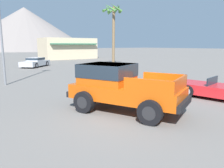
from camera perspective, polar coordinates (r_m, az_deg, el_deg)
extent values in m
plane|color=slate|center=(9.00, 2.94, -7.18)|extent=(320.00, 320.00, 0.00)
cube|color=#CC4C0C|center=(8.87, 3.81, -2.22)|extent=(3.58, 4.87, 0.57)
cube|color=#CC4C0C|center=(9.17, -1.16, 2.70)|extent=(2.42, 2.52, 0.84)
cube|color=#1E2833|center=(9.15, -1.17, 3.64)|extent=(2.47, 2.57, 0.54)
cube|color=#CC4C0C|center=(7.44, 9.39, -0.58)|extent=(0.80, 1.67, 0.48)
cube|color=#CC4C0C|center=(9.18, 13.47, 1.29)|extent=(0.80, 1.67, 0.48)
cube|color=#CC4C0C|center=(8.08, 17.39, -0.07)|extent=(1.73, 0.83, 0.48)
cube|color=black|center=(10.09, -7.93, -1.74)|extent=(1.79, 0.91, 0.24)
cube|color=black|center=(8.19, 18.36, -4.96)|extent=(1.79, 0.91, 0.24)
cylinder|color=black|center=(8.83, -7.24, -4.65)|extent=(0.64, 0.92, 0.87)
cylinder|color=#232326|center=(8.83, -7.24, -4.65)|extent=(0.50, 0.57, 0.48)
cylinder|color=black|center=(10.44, -0.64, -2.26)|extent=(0.64, 0.92, 0.87)
cylinder|color=#232326|center=(10.44, -0.64, -2.26)|extent=(0.50, 0.57, 0.48)
cylinder|color=black|center=(7.55, 9.96, -7.30)|extent=(0.64, 0.92, 0.87)
cylinder|color=#232326|center=(7.55, 9.96, -7.30)|extent=(0.50, 0.57, 0.48)
cylinder|color=black|center=(9.38, 14.16, -4.00)|extent=(0.64, 0.92, 0.87)
cylinder|color=#232326|center=(9.38, 14.16, -4.00)|extent=(0.50, 0.57, 0.48)
cube|color=red|center=(12.24, 26.78, -1.55)|extent=(2.54, 4.76, 0.50)
cube|color=#1E2833|center=(12.31, 24.74, 0.77)|extent=(1.45, 0.33, 0.39)
cylinder|color=black|center=(11.95, 19.18, -1.78)|extent=(0.34, 0.68, 0.65)
cylinder|color=#9E9EA3|center=(11.95, 19.18, -1.78)|extent=(0.30, 0.39, 0.36)
cylinder|color=black|center=(13.46, 22.06, -0.67)|extent=(0.34, 0.68, 0.65)
cylinder|color=#9E9EA3|center=(13.46, 22.06, -0.67)|extent=(0.30, 0.39, 0.36)
cube|color=#B7BABF|center=(28.75, -19.40, 5.15)|extent=(4.40, 4.37, 0.58)
cube|color=#B7BABF|center=(28.81, -19.35, 6.15)|extent=(2.41, 2.41, 0.41)
cube|color=#1E2833|center=(28.81, -19.35, 6.25)|extent=(2.46, 2.46, 0.24)
cylinder|color=black|center=(27.15, -19.21, 4.58)|extent=(0.59, 0.59, 0.61)
cylinder|color=#9E9EA3|center=(27.15, -19.21, 4.58)|extent=(0.40, 0.40, 0.34)
cylinder|color=black|center=(27.99, -22.24, 4.54)|extent=(0.59, 0.59, 0.61)
cylinder|color=#9E9EA3|center=(27.99, -22.24, 4.54)|extent=(0.40, 0.40, 0.34)
cylinder|color=black|center=(29.60, -16.67, 5.13)|extent=(0.59, 0.59, 0.61)
cylinder|color=#9E9EA3|center=(29.60, -16.67, 5.13)|extent=(0.40, 0.40, 0.34)
cylinder|color=black|center=(30.37, -19.53, 5.09)|extent=(0.59, 0.59, 0.61)
cylinder|color=#9E9EA3|center=(30.37, -19.53, 5.09)|extent=(0.40, 0.40, 0.34)
cylinder|color=slate|center=(16.36, -27.27, 15.08)|extent=(0.14, 0.14, 8.78)
cylinder|color=brown|center=(29.32, 0.40, 12.28)|extent=(0.36, 0.45, 7.53)
cone|color=#427533|center=(30.20, 1.38, 19.00)|extent=(0.55, 1.43, 1.08)
cone|color=#427533|center=(30.53, 0.27, 18.83)|extent=(1.54, 1.19, 1.23)
cone|color=#427533|center=(30.30, -1.16, 19.01)|extent=(1.95, 0.86, 1.05)
cone|color=#427533|center=(29.46, -1.19, 19.10)|extent=(0.79, 1.50, 1.27)
cone|color=#427533|center=(28.94, -0.42, 19.32)|extent=(1.09, 1.62, 1.21)
cone|color=#427533|center=(28.92, 1.06, 19.37)|extent=(1.72, 0.75, 1.15)
cone|color=#427533|center=(29.51, 1.77, 19.18)|extent=(1.32, 1.12, 1.12)
cube|color=beige|center=(44.33, -11.42, 9.07)|extent=(10.30, 5.41, 3.99)
cube|color=#286B4C|center=(41.57, -9.67, 10.28)|extent=(9.27, 0.70, 0.20)
cone|color=gray|center=(122.99, -21.76, 13.19)|extent=(67.73, 67.73, 21.42)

